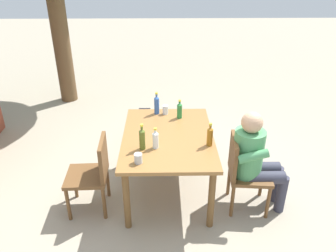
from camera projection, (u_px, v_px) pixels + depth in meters
ground_plane at (168, 188)px, 4.12m from camera, size 24.00×24.00×0.00m
dining_table at (168, 142)px, 3.81m from camera, size 1.44×1.02×0.75m
chair_near_left at (243, 170)px, 3.62m from camera, size 0.48×0.48×0.87m
chair_far_left at (94, 171)px, 3.59m from camera, size 0.46×0.46×0.87m
person_in_white_shirt at (255, 157)px, 3.54m from camera, size 0.47×0.61×1.18m
bottle_olive at (142, 138)px, 3.45m from camera, size 0.06×0.06×0.29m
bottle_amber at (210, 136)px, 3.52m from camera, size 0.06×0.06×0.27m
bottle_blue at (157, 105)px, 4.22m from camera, size 0.06×0.06×0.29m
bottle_clear at (155, 139)px, 3.48m from camera, size 0.06×0.06×0.23m
bottle_green at (180, 110)px, 4.12m from camera, size 0.06×0.06×0.24m
cup_glass at (165, 110)px, 4.25m from camera, size 0.07×0.07×0.11m
cup_steel at (138, 158)px, 3.26m from camera, size 0.08×0.08×0.10m
backpack_by_near_side at (145, 125)px, 5.16m from camera, size 0.28×0.24×0.44m
backpack_by_far_side at (146, 127)px, 5.14m from camera, size 0.29×0.21×0.40m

